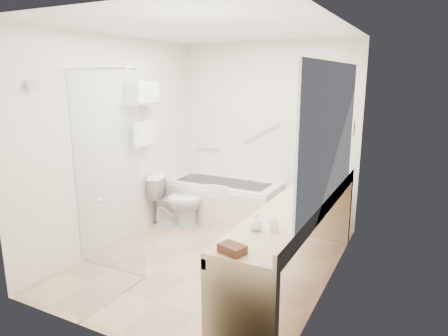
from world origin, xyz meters
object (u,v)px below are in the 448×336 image
at_px(water_bottle_left, 310,180).
at_px(toilet, 176,201).
at_px(bathtub, 223,200).
at_px(vanity_counter, 297,225).
at_px(amenity_basket, 232,249).

bearing_deg(water_bottle_left, toilet, 172.09).
distance_m(bathtub, vanity_counter, 2.09).
bearing_deg(toilet, bathtub, -56.68).
relative_size(bathtub, water_bottle_left, 8.09).
xyz_separation_m(bathtub, vanity_counter, (1.52, -1.39, 0.36)).
height_order(vanity_counter, water_bottle_left, water_bottle_left).
xyz_separation_m(amenity_basket, water_bottle_left, (0.02, 1.83, 0.06)).
height_order(bathtub, amenity_basket, amenity_basket).
distance_m(bathtub, water_bottle_left, 1.80).
xyz_separation_m(toilet, water_bottle_left, (1.92, -0.27, 0.59)).
height_order(vanity_counter, toilet, vanity_counter).
relative_size(toilet, water_bottle_left, 3.60).
bearing_deg(vanity_counter, bathtub, 137.65).
bearing_deg(water_bottle_left, bathtub, 151.21).
height_order(toilet, water_bottle_left, water_bottle_left).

